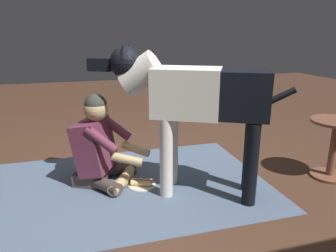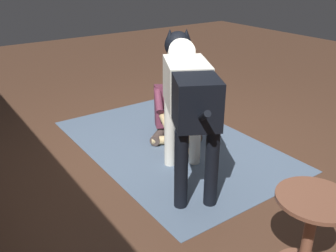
# 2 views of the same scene
# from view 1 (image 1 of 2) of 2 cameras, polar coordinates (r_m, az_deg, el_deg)

# --- Properties ---
(ground_plane) EXTENTS (13.37, 13.37, 0.00)m
(ground_plane) POSITION_cam_1_polar(r_m,az_deg,el_deg) (2.92, -2.30, -10.59)
(ground_plane) COLOR #4C3122
(area_rug) EXTENTS (2.59, 1.68, 0.01)m
(area_rug) POSITION_cam_1_polar(r_m,az_deg,el_deg) (2.92, -8.25, -10.65)
(area_rug) COLOR slate
(area_rug) RESTS_ON ground
(person_sitting_on_floor) EXTENTS (0.72, 0.63, 0.82)m
(person_sitting_on_floor) POSITION_cam_1_polar(r_m,az_deg,el_deg) (2.91, -12.11, -3.81)
(person_sitting_on_floor) COLOR #4B3D37
(person_sitting_on_floor) RESTS_ON ground
(large_dog) EXTENTS (1.49, 0.88, 1.25)m
(large_dog) POSITION_cam_1_polar(r_m,az_deg,el_deg) (2.56, 4.63, 4.98)
(large_dog) COLOR white
(large_dog) RESTS_ON ground
(hot_dog_on_plate) EXTENTS (0.25, 0.25, 0.06)m
(hot_dog_on_plate) POSITION_cam_1_polar(r_m,az_deg,el_deg) (2.91, -4.73, -10.19)
(hot_dog_on_plate) COLOR silver
(hot_dog_on_plate) RESTS_ON ground
(round_side_table) EXTENTS (0.47, 0.47, 0.56)m
(round_side_table) POSITION_cam_1_polar(r_m,az_deg,el_deg) (3.33, 27.65, -2.75)
(round_side_table) COLOR brown
(round_side_table) RESTS_ON ground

